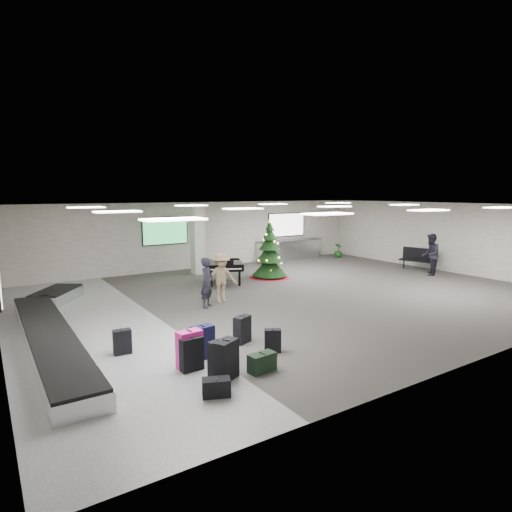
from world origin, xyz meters
TOP-DOWN VIEW (x-y plane):
  - ground at (0.00, 0.00)m, footprint 18.00×18.00m
  - room_envelope at (-0.38, 0.67)m, footprint 18.02×14.02m
  - baggage_carousel at (-7.84, -0.08)m, footprint 2.28×9.71m
  - service_counter at (5.00, 6.65)m, footprint 4.05×0.65m
  - suitcase_0 at (-5.31, -4.83)m, footprint 0.58×0.48m
  - suitcase_1 at (-5.33, -4.60)m, footprint 0.51×0.34m
  - pink_suitcase at (-5.70, -3.94)m, footprint 0.54×0.34m
  - suitcase_3 at (-3.98, -3.22)m, footprint 0.51×0.40m
  - navy_suitcase at (-5.24, -3.61)m, footprint 0.51×0.34m
  - suitcase_5 at (-5.72, -4.05)m, footprint 0.48×0.28m
  - green_duffel at (-4.52, -4.91)m, footprint 0.60×0.34m
  - suitcase_7 at (-3.71, -4.14)m, footprint 0.42×0.36m
  - suitcase_8 at (-6.66, -2.37)m, footprint 0.40×0.25m
  - black_duffel at (-5.82, -5.36)m, footprint 0.58×0.45m
  - christmas_tree at (1.24, 3.14)m, footprint 1.79×1.79m
  - grand_piano at (-1.01, 3.12)m, footprint 1.98×2.21m
  - bench at (8.27, 0.77)m, footprint 1.01×1.73m
  - traveler_a at (-3.21, 0.21)m, footprint 0.70×0.67m
  - traveler_b at (-2.51, 0.57)m, footprint 1.16×0.77m
  - traveler_bench at (7.53, -0.32)m, footprint 1.14×1.08m
  - potted_plant_left at (2.92, 6.12)m, footprint 0.62×0.59m
  - potted_plant_right at (7.78, 5.73)m, footprint 0.51×0.51m

SIDE VIEW (x-z plane):
  - ground at x=0.00m, z-range 0.00..0.00m
  - black_duffel at x=-5.82m, z-range -0.01..0.34m
  - green_duffel at x=-4.52m, z-range -0.01..0.40m
  - baggage_carousel at x=-7.84m, z-range 0.00..0.43m
  - suitcase_7 at x=-3.71m, z-range -0.01..0.55m
  - suitcase_8 at x=-6.66m, z-range -0.01..0.58m
  - suitcase_3 at x=-3.98m, z-range -0.01..0.68m
  - suitcase_5 at x=-5.72m, z-range -0.01..0.72m
  - suitcase_1 at x=-5.33m, z-range -0.01..0.74m
  - navy_suitcase at x=-5.24m, z-range -0.01..0.75m
  - suitcase_0 at x=-5.31m, z-range -0.01..0.81m
  - potted_plant_right at x=7.78m, z-range 0.00..0.80m
  - pink_suitcase at x=-5.70m, z-range -0.01..0.82m
  - potted_plant_left at x=2.92m, z-range 0.00..0.88m
  - service_counter at x=5.00m, z-range 0.01..1.09m
  - bench at x=8.27m, z-range 0.07..1.11m
  - grand_piano at x=-1.01m, z-range 0.22..1.26m
  - traveler_a at x=-3.21m, z-range 0.00..1.61m
  - traveler_b at x=-2.51m, z-range 0.00..1.67m
  - christmas_tree at x=1.24m, z-range -0.40..2.15m
  - traveler_bench at x=7.53m, z-range 0.00..1.86m
  - room_envelope at x=-0.38m, z-range 0.73..3.94m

